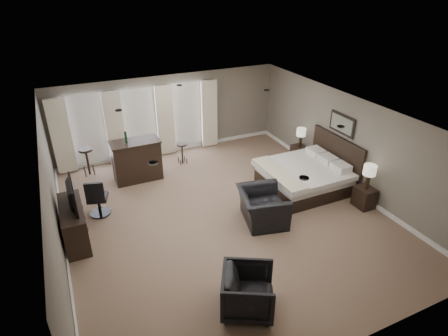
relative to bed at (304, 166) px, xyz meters
name	(u,v)px	position (x,y,z in m)	size (l,w,h in m)	color
room	(223,169)	(-2.58, -0.27, 0.61)	(7.60, 8.60, 2.64)	#785F4C
window_bay	(140,123)	(-3.58, 3.84, 0.51)	(5.25, 0.20, 2.30)	silver
bed	(304,166)	(0.00, 0.00, 0.00)	(2.17, 2.07, 1.38)	silver
nightstand_near	(364,197)	(0.89, -1.45, -0.42)	(0.41, 0.50, 0.54)	black
nightstand_far	(299,154)	(0.89, 1.45, -0.42)	(0.40, 0.49, 0.53)	black
lamp_near	(368,177)	(0.89, -1.45, 0.18)	(0.32, 0.32, 0.66)	beige
lamp_far	(301,137)	(0.89, 1.45, 0.15)	(0.30, 0.30, 0.61)	beige
wall_art	(342,124)	(1.12, 0.00, 1.06)	(0.04, 0.96, 0.56)	slate
dresser	(74,224)	(-6.03, 0.24, -0.25)	(0.49, 1.52, 0.88)	black
tv	(70,205)	(-6.03, 0.24, 0.26)	(1.05, 0.60, 0.14)	black
armchair_near	(262,202)	(-1.83, -0.88, -0.15)	(1.23, 0.80, 1.07)	black
armchair_far	(248,290)	(-3.43, -3.16, -0.23)	(0.90, 0.84, 0.93)	black
bar_counter	(137,160)	(-4.07, 2.50, -0.08)	(1.39, 0.72, 1.21)	black
bar_stool_left	(88,162)	(-5.35, 3.39, -0.27)	(0.40, 0.40, 0.85)	black
bar_stool_right	(182,153)	(-2.55, 2.91, -0.35)	(0.32, 0.32, 0.69)	black
desk_chair	(98,197)	(-5.39, 1.09, -0.18)	(0.52, 0.52, 1.02)	black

